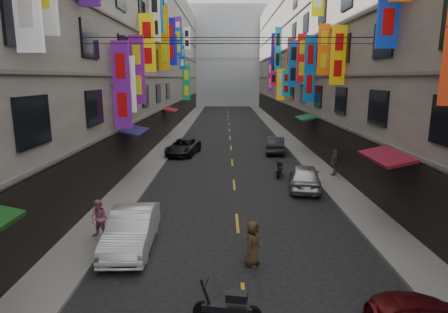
{
  "coord_description": "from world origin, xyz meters",
  "views": [
    {
      "loc": [
        -0.54,
        2.57,
        6.21
      ],
      "look_at": [
        -0.56,
        11.08,
        4.43
      ],
      "focal_mm": 30.0,
      "sensor_mm": 36.0,
      "label": 1
    }
  ],
  "objects_px": {
    "pedestrian_rfar": "(335,162)",
    "pedestrian_lfar": "(99,219)",
    "scooter_far_right": "(279,169)",
    "car_left_far": "(183,147)",
    "pedestrian_crossing": "(252,243)",
    "car_right_mid": "(305,177)",
    "car_right_far": "(275,145)",
    "car_left_mid": "(132,229)",
    "scooter_crossing": "(228,306)"
  },
  "relations": [
    {
      "from": "scooter_crossing",
      "to": "pedestrian_rfar",
      "type": "height_order",
      "value": "pedestrian_rfar"
    },
    {
      "from": "pedestrian_lfar",
      "to": "pedestrian_crossing",
      "type": "relative_size",
      "value": 0.98
    },
    {
      "from": "scooter_far_right",
      "to": "pedestrian_rfar",
      "type": "relative_size",
      "value": 1.04
    },
    {
      "from": "car_right_far",
      "to": "pedestrian_crossing",
      "type": "relative_size",
      "value": 2.71
    },
    {
      "from": "scooter_crossing",
      "to": "car_right_mid",
      "type": "xyz_separation_m",
      "value": [
        4.45,
        11.96,
        0.28
      ]
    },
    {
      "from": "car_right_mid",
      "to": "pedestrian_lfar",
      "type": "xyz_separation_m",
      "value": [
        -9.4,
        -6.97,
        0.16
      ]
    },
    {
      "from": "scooter_far_right",
      "to": "pedestrian_rfar",
      "type": "bearing_deg",
      "value": -168.38
    },
    {
      "from": "scooter_far_right",
      "to": "pedestrian_rfar",
      "type": "distance_m",
      "value": 3.55
    },
    {
      "from": "pedestrian_rfar",
      "to": "pedestrian_crossing",
      "type": "relative_size",
      "value": 1.09
    },
    {
      "from": "pedestrian_lfar",
      "to": "pedestrian_rfar",
      "type": "distance_m",
      "value": 15.29
    },
    {
      "from": "pedestrian_rfar",
      "to": "pedestrian_lfar",
      "type": "bearing_deg",
      "value": -3.68
    },
    {
      "from": "pedestrian_rfar",
      "to": "pedestrian_crossing",
      "type": "xyz_separation_m",
      "value": [
        -6.11,
        -11.56,
        -0.19
      ]
    },
    {
      "from": "scooter_crossing",
      "to": "car_right_mid",
      "type": "distance_m",
      "value": 12.77
    },
    {
      "from": "scooter_far_right",
      "to": "pedestrian_lfar",
      "type": "relative_size",
      "value": 1.17
    },
    {
      "from": "car_right_mid",
      "to": "pedestrian_crossing",
      "type": "xyz_separation_m",
      "value": [
        -3.62,
        -8.91,
        0.05
      ]
    },
    {
      "from": "car_right_far",
      "to": "car_left_mid",
      "type": "bearing_deg",
      "value": 73.98
    },
    {
      "from": "car_left_mid",
      "to": "car_left_far",
      "type": "height_order",
      "value": "car_left_mid"
    },
    {
      "from": "car_left_far",
      "to": "car_right_far",
      "type": "bearing_deg",
      "value": 15.27
    },
    {
      "from": "scooter_far_right",
      "to": "pedestrian_lfar",
      "type": "bearing_deg",
      "value": 64.18
    },
    {
      "from": "scooter_crossing",
      "to": "pedestrian_rfar",
      "type": "distance_m",
      "value": 16.18
    },
    {
      "from": "scooter_crossing",
      "to": "car_right_far",
      "type": "distance_m",
      "value": 22.95
    },
    {
      "from": "scooter_far_right",
      "to": "pedestrian_crossing",
      "type": "height_order",
      "value": "pedestrian_crossing"
    },
    {
      "from": "scooter_crossing",
      "to": "pedestrian_rfar",
      "type": "bearing_deg",
      "value": -16.6
    },
    {
      "from": "car_left_mid",
      "to": "pedestrian_crossing",
      "type": "height_order",
      "value": "pedestrian_crossing"
    },
    {
      "from": "car_right_mid",
      "to": "pedestrian_lfar",
      "type": "bearing_deg",
      "value": 46.41
    },
    {
      "from": "car_left_far",
      "to": "car_right_far",
      "type": "distance_m",
      "value": 7.76
    },
    {
      "from": "car_left_mid",
      "to": "scooter_far_right",
      "type": "bearing_deg",
      "value": 53.81
    },
    {
      "from": "car_right_mid",
      "to": "car_left_far",
      "type": "bearing_deg",
      "value": -40.91
    },
    {
      "from": "pedestrian_crossing",
      "to": "car_left_mid",
      "type": "bearing_deg",
      "value": 100.74
    },
    {
      "from": "car_right_mid",
      "to": "car_right_far",
      "type": "bearing_deg",
      "value": -78.63
    },
    {
      "from": "scooter_far_right",
      "to": "car_left_far",
      "type": "height_order",
      "value": "car_left_far"
    },
    {
      "from": "car_left_far",
      "to": "pedestrian_crossing",
      "type": "xyz_separation_m",
      "value": [
        4.38,
        -18.7,
        0.13
      ]
    },
    {
      "from": "car_right_mid",
      "to": "scooter_far_right",
      "type": "bearing_deg",
      "value": -60.34
    },
    {
      "from": "scooter_far_right",
      "to": "car_left_far",
      "type": "distance_m",
      "value": 9.86
    },
    {
      "from": "car_left_mid",
      "to": "car_right_mid",
      "type": "distance_m",
      "value": 11.05
    },
    {
      "from": "pedestrian_rfar",
      "to": "car_left_mid",
      "type": "bearing_deg",
      "value": 1.71
    },
    {
      "from": "scooter_crossing",
      "to": "car_left_far",
      "type": "distance_m",
      "value": 22.04
    },
    {
      "from": "car_right_mid",
      "to": "car_right_far",
      "type": "distance_m",
      "value": 10.61
    },
    {
      "from": "scooter_far_right",
      "to": "car_right_far",
      "type": "height_order",
      "value": "car_right_far"
    },
    {
      "from": "pedestrian_crossing",
      "to": "car_right_mid",
      "type": "bearing_deg",
      "value": 5.16
    },
    {
      "from": "scooter_crossing",
      "to": "pedestrian_lfar",
      "type": "height_order",
      "value": "pedestrian_lfar"
    },
    {
      "from": "car_right_far",
      "to": "pedestrian_lfar",
      "type": "height_order",
      "value": "pedestrian_lfar"
    },
    {
      "from": "scooter_far_right",
      "to": "car_right_far",
      "type": "bearing_deg",
      "value": -80.73
    },
    {
      "from": "pedestrian_lfar",
      "to": "pedestrian_crossing",
      "type": "distance_m",
      "value": 6.1
    },
    {
      "from": "pedestrian_crossing",
      "to": "car_right_far",
      "type": "bearing_deg",
      "value": 17.57
    },
    {
      "from": "car_right_mid",
      "to": "pedestrian_crossing",
      "type": "relative_size",
      "value": 2.73
    },
    {
      "from": "scooter_far_right",
      "to": "car_left_mid",
      "type": "relative_size",
      "value": 0.4
    },
    {
      "from": "scooter_crossing",
      "to": "car_right_mid",
      "type": "relative_size",
      "value": 0.42
    },
    {
      "from": "pedestrian_lfar",
      "to": "pedestrian_crossing",
      "type": "xyz_separation_m",
      "value": [
        5.78,
        -1.94,
        -0.1
      ]
    },
    {
      "from": "scooter_far_right",
      "to": "pedestrian_crossing",
      "type": "relative_size",
      "value": 1.14
    }
  ]
}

